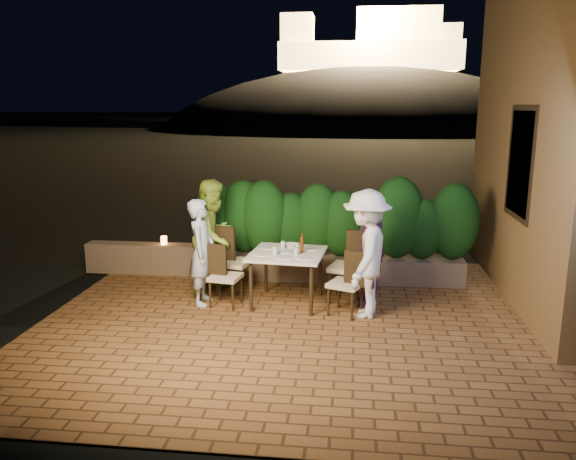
% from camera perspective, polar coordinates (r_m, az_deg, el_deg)
% --- Properties ---
extents(ground, '(400.00, 400.00, 0.00)m').
position_cam_1_polar(ground, '(7.07, 1.82, -10.70)').
color(ground, black).
rests_on(ground, ground).
extents(terrace_floor, '(7.00, 6.00, 0.15)m').
position_cam_1_polar(terrace_floor, '(7.55, 2.15, -9.59)').
color(terrace_floor, brown).
rests_on(terrace_floor, ground).
extents(building_wall, '(1.60, 5.00, 5.00)m').
position_cam_1_polar(building_wall, '(9.01, 26.95, 9.52)').
color(building_wall, brown).
rests_on(building_wall, ground).
extents(window_pane, '(0.08, 1.00, 1.40)m').
position_cam_1_polar(window_pane, '(8.33, 22.71, 6.30)').
color(window_pane, black).
rests_on(window_pane, building_wall).
extents(window_frame, '(0.06, 1.15, 1.55)m').
position_cam_1_polar(window_frame, '(8.32, 22.65, 6.31)').
color(window_frame, black).
rests_on(window_frame, building_wall).
extents(planter, '(4.20, 0.55, 0.40)m').
position_cam_1_polar(planter, '(9.14, 4.31, -3.78)').
color(planter, brown).
rests_on(planter, ground).
extents(hedge, '(4.00, 0.70, 1.10)m').
position_cam_1_polar(hedge, '(8.96, 4.39, 0.82)').
color(hedge, '#103710').
rests_on(hedge, planter).
extents(parapet, '(2.20, 0.30, 0.50)m').
position_cam_1_polar(parapet, '(9.71, -13.68, -2.82)').
color(parapet, brown).
rests_on(parapet, ground).
extents(hill, '(52.00, 40.00, 22.00)m').
position_cam_1_polar(hill, '(66.83, 7.92, 6.68)').
color(hill, black).
rests_on(hill, ground).
extents(fortress, '(26.00, 8.00, 8.00)m').
position_cam_1_polar(fortress, '(66.93, 8.31, 19.12)').
color(fortress, '#FFCC7A').
rests_on(fortress, hill).
extents(dining_table, '(1.10, 1.10, 0.75)m').
position_cam_1_polar(dining_table, '(7.98, -0.08, -4.89)').
color(dining_table, white).
rests_on(dining_table, ground).
extents(plate_nw, '(0.21, 0.21, 0.01)m').
position_cam_1_polar(plate_nw, '(7.75, -2.69, -2.50)').
color(plate_nw, white).
rests_on(plate_nw, dining_table).
extents(plate_sw, '(0.20, 0.20, 0.01)m').
position_cam_1_polar(plate_sw, '(8.11, -1.98, -1.81)').
color(plate_sw, white).
rests_on(plate_sw, dining_table).
extents(plate_ne, '(0.22, 0.22, 0.01)m').
position_cam_1_polar(plate_ne, '(7.59, 1.57, -2.82)').
color(plate_ne, white).
rests_on(plate_ne, dining_table).
extents(plate_se, '(0.23, 0.23, 0.01)m').
position_cam_1_polar(plate_se, '(8.06, 2.32, -1.90)').
color(plate_se, white).
rests_on(plate_se, dining_table).
extents(plate_centre, '(0.21, 0.21, 0.01)m').
position_cam_1_polar(plate_centre, '(7.90, -0.13, -2.20)').
color(plate_centre, white).
rests_on(plate_centre, dining_table).
extents(plate_front, '(0.24, 0.24, 0.01)m').
position_cam_1_polar(plate_front, '(7.60, -0.32, -2.79)').
color(plate_front, white).
rests_on(plate_front, dining_table).
extents(glass_nw, '(0.07, 0.07, 0.11)m').
position_cam_1_polar(glass_nw, '(7.75, -1.35, -2.10)').
color(glass_nw, silver).
rests_on(glass_nw, dining_table).
extents(glass_sw, '(0.06, 0.06, 0.11)m').
position_cam_1_polar(glass_sw, '(8.08, -0.52, -1.51)').
color(glass_sw, silver).
rests_on(glass_sw, dining_table).
extents(glass_ne, '(0.06, 0.06, 0.10)m').
position_cam_1_polar(glass_ne, '(7.73, 0.82, -2.19)').
color(glass_ne, silver).
rests_on(glass_ne, dining_table).
extents(glass_se, '(0.06, 0.06, 0.10)m').
position_cam_1_polar(glass_se, '(8.00, 0.92, -1.67)').
color(glass_se, silver).
rests_on(glass_se, dining_table).
extents(beer_bottle, '(0.05, 0.05, 0.28)m').
position_cam_1_polar(beer_bottle, '(7.83, 1.42, -1.32)').
color(beer_bottle, '#532A0D').
rests_on(beer_bottle, dining_table).
extents(bowl, '(0.21, 0.21, 0.05)m').
position_cam_1_polar(bowl, '(8.19, 0.27, -1.54)').
color(bowl, white).
rests_on(bowl, dining_table).
extents(chair_left_front, '(0.47, 0.47, 0.88)m').
position_cam_1_polar(chair_left_front, '(7.91, -6.37, -4.62)').
color(chair_left_front, black).
rests_on(chair_left_front, ground).
extents(chair_left_back, '(0.56, 0.56, 1.02)m').
position_cam_1_polar(chair_left_back, '(8.38, -5.53, -3.13)').
color(chair_left_back, black).
rests_on(chair_left_back, ground).
extents(chair_right_front, '(0.54, 0.54, 0.90)m').
position_cam_1_polar(chair_right_front, '(7.58, 5.87, -5.32)').
color(chair_right_front, black).
rests_on(chair_right_front, ground).
extents(chair_right_back, '(0.60, 0.60, 1.06)m').
position_cam_1_polar(chair_right_back, '(8.06, 6.08, -3.64)').
color(chair_right_back, black).
rests_on(chair_right_back, ground).
extents(diner_blue, '(0.38, 0.56, 1.51)m').
position_cam_1_polar(diner_blue, '(7.97, -8.75, -2.23)').
color(diner_blue, silver).
rests_on(diner_blue, ground).
extents(diner_green, '(0.87, 0.99, 1.71)m').
position_cam_1_polar(diner_green, '(8.46, -7.50, -0.62)').
color(diner_green, '#97BC3A').
rests_on(diner_green, ground).
extents(diner_white, '(0.84, 1.21, 1.71)m').
position_cam_1_polar(diner_white, '(7.46, 7.94, -2.43)').
color(diner_white, white).
rests_on(diner_white, ground).
extents(diner_purple, '(0.42, 0.94, 1.58)m').
position_cam_1_polar(diner_purple, '(7.95, 8.41, -1.98)').
color(diner_purple, '#6B2673').
rests_on(diner_purple, ground).
extents(parapet_lamp, '(0.10, 0.10, 0.14)m').
position_cam_1_polar(parapet_lamp, '(9.56, -12.50, -1.03)').
color(parapet_lamp, orange).
rests_on(parapet_lamp, parapet).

